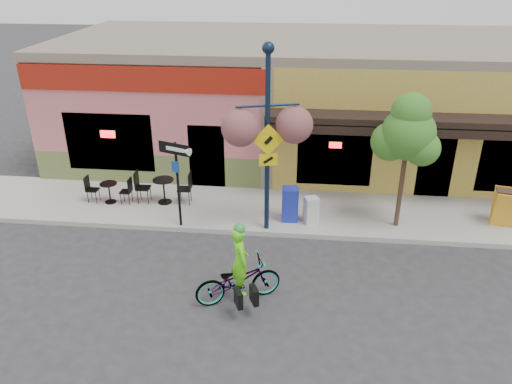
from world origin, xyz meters
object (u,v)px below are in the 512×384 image
Objects in this scene: newspaper_box_blue at (290,204)px; street_tree at (404,162)px; building at (301,97)px; cyclist_rider at (240,270)px; lamp_post at (267,142)px; one_way_sign at (178,185)px; bicycle at (238,281)px; newspaper_box_grey at (311,210)px.

newspaper_box_blue is 3.43m from street_tree.
building is 10.90× the size of cyclist_rider.
one_way_sign is at bearing 166.13° from lamp_post.
one_way_sign is 0.64× the size of street_tree.
bicycle is at bearing 66.24° from cyclist_rider.
street_tree is at bearing -71.83° from bicycle.
building is 6.83m from lamp_post.
lamp_post is 2.05× the size of one_way_sign.
one_way_sign is (-2.11, 3.07, 0.90)m from bicycle.
one_way_sign is 2.46× the size of newspaper_box_blue.
newspaper_box_blue reaches higher than newspaper_box_grey.
cyclist_rider is at bearing -137.72° from street_tree.
cyclist_rider is at bearing -134.51° from newspaper_box_grey.
one_way_sign is at bearing 167.79° from newspaper_box_grey.
bicycle is at bearing -112.95° from lamp_post.
street_tree is at bearing -71.49° from cyclist_rider.
newspaper_box_grey is at bearing -85.48° from building.
newspaper_box_blue is 0.64m from newspaper_box_grey.
lamp_post is 2.27m from newspaper_box_blue.
cyclist_rider reaches higher than bicycle.
street_tree reaches higher than newspaper_box_blue.
bicycle is 3.86m from newspaper_box_blue.
building is 9.00× the size of bicycle.
street_tree is (3.10, 0.00, 1.47)m from newspaper_box_blue.
newspaper_box_grey is (1.61, 3.63, -0.28)m from cyclist_rider.
one_way_sign reaches higher than newspaper_box_blue.
cyclist_rider is 0.32× the size of lamp_post.
newspaper_box_blue is at bearing 151.60° from newspaper_box_grey.
bicycle is at bearing -135.16° from newspaper_box_grey.
newspaper_box_blue is 0.26× the size of street_tree.
building is at bearing -30.17° from cyclist_rider.
street_tree is (2.98, -6.21, -0.11)m from building.
lamp_post reaches higher than one_way_sign.
one_way_sign is 6.32m from street_tree.
lamp_post is at bearing -96.52° from building.
street_tree is at bearing -7.47° from lamp_post.
street_tree reaches higher than one_way_sign.
one_way_sign is (-2.16, 3.07, 0.59)m from cyclist_rider.
lamp_post reaches higher than cyclist_rider.
building is at bearing 84.91° from one_way_sign.
lamp_post is at bearing -29.92° from cyclist_rider.
lamp_post reaches higher than street_tree.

